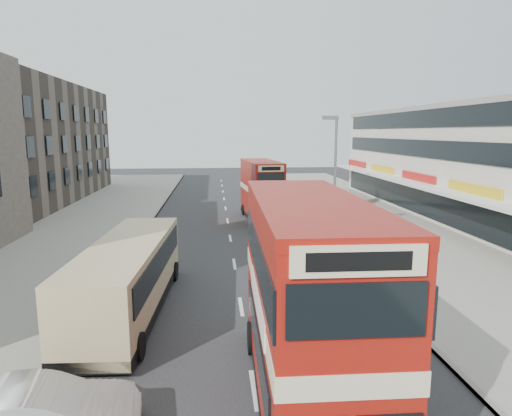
# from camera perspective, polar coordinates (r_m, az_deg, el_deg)

# --- Properties ---
(road_surface) EXTENTS (12.00, 90.00, 0.01)m
(road_surface) POSITION_cam_1_polar(r_m,az_deg,el_deg) (30.17, -3.34, -3.90)
(road_surface) COLOR #28282B
(road_surface) RESTS_ON ground
(pavement_right) EXTENTS (12.00, 90.00, 0.15)m
(pavement_right) POSITION_cam_1_polar(r_m,az_deg,el_deg) (32.83, 18.12, -3.13)
(pavement_right) COLOR gray
(pavement_right) RESTS_ON ground
(pavement_left) EXTENTS (12.00, 90.00, 0.15)m
(pavement_left) POSITION_cam_1_polar(r_m,az_deg,el_deg) (32.07, -25.35, -3.89)
(pavement_left) COLOR gray
(pavement_left) RESTS_ON ground
(kerb_left) EXTENTS (0.20, 90.00, 0.16)m
(kerb_left) POSITION_cam_1_polar(r_m,az_deg,el_deg) (30.56, -14.88, -3.90)
(kerb_left) COLOR gray
(kerb_left) RESTS_ON ground
(kerb_right) EXTENTS (0.20, 90.00, 0.16)m
(kerb_right) POSITION_cam_1_polar(r_m,az_deg,el_deg) (30.96, 8.03, -3.49)
(kerb_right) COLOR gray
(kerb_right) RESTS_ON ground
(brick_terrace) EXTENTS (14.00, 28.00, 12.00)m
(brick_terrace) POSITION_cam_1_polar(r_m,az_deg,el_deg) (51.75, -29.60, 7.27)
(brick_terrace) COLOR #66594C
(brick_terrace) RESTS_ON ground
(commercial_row) EXTENTS (9.90, 46.20, 9.30)m
(commercial_row) POSITION_cam_1_polar(r_m,az_deg,el_deg) (37.75, 28.44, 4.91)
(commercial_row) COLOR beige
(commercial_row) RESTS_ON ground
(street_lamp) EXTENTS (1.00, 0.20, 8.12)m
(street_lamp) POSITION_cam_1_polar(r_m,az_deg,el_deg) (28.42, 10.02, 4.90)
(street_lamp) COLOR slate
(street_lamp) RESTS_ON ground
(bus_main) EXTENTS (2.86, 9.70, 5.31)m
(bus_main) POSITION_cam_1_polar(r_m,az_deg,el_deg) (11.76, 6.71, -11.93)
(bus_main) COLOR black
(bus_main) RESTS_ON ground
(bus_second) EXTENTS (3.03, 8.55, 4.67)m
(bus_second) POSITION_cam_1_polar(r_m,az_deg,el_deg) (35.98, 0.72, 2.32)
(bus_second) COLOR black
(bus_second) RESTS_ON ground
(coach) EXTENTS (3.14, 10.20, 2.67)m
(coach) POSITION_cam_1_polar(r_m,az_deg,el_deg) (18.37, -16.15, -8.23)
(coach) COLOR black
(coach) RESTS_ON ground
(car_left_front) EXTENTS (4.75, 2.19, 1.51)m
(car_left_front) POSITION_cam_1_polar(r_m,az_deg,el_deg) (12.19, -26.47, -22.86)
(car_left_front) COLOR white
(car_left_front) RESTS_ON ground
(car_right_a) EXTENTS (4.41, 1.89, 1.27)m
(car_right_a) POSITION_cam_1_polar(r_m,az_deg,el_deg) (25.34, 8.71, -5.19)
(car_right_a) COLOR maroon
(car_right_a) RESTS_ON ground
(car_right_b) EXTENTS (4.39, 2.46, 1.16)m
(car_right_b) POSITION_cam_1_polar(r_m,az_deg,el_deg) (29.74, 7.11, -3.02)
(car_right_b) COLOR #B67C12
(car_right_b) RESTS_ON ground
(car_right_c) EXTENTS (4.49, 1.95, 1.51)m
(car_right_c) POSITION_cam_1_polar(r_m,az_deg,el_deg) (41.49, 2.57, 0.93)
(car_right_c) COLOR #5270A5
(car_right_c) RESTS_ON ground
(pedestrian_near) EXTENTS (0.85, 0.84, 1.93)m
(pedestrian_near) POSITION_cam_1_polar(r_m,az_deg,el_deg) (25.18, 16.13, -4.44)
(pedestrian_near) COLOR gray
(pedestrian_near) RESTS_ON pavement_right
(pedestrian_far) EXTENTS (0.96, 0.41, 1.63)m
(pedestrian_far) POSITION_cam_1_polar(r_m,az_deg,el_deg) (39.31, 8.48, 0.65)
(pedestrian_far) COLOR gray
(pedestrian_far) RESTS_ON pavement_right
(cyclist) EXTENTS (0.79, 1.78, 2.23)m
(cyclist) POSITION_cam_1_polar(r_m,az_deg,el_deg) (30.67, 4.46, -2.22)
(cyclist) COLOR gray
(cyclist) RESTS_ON ground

